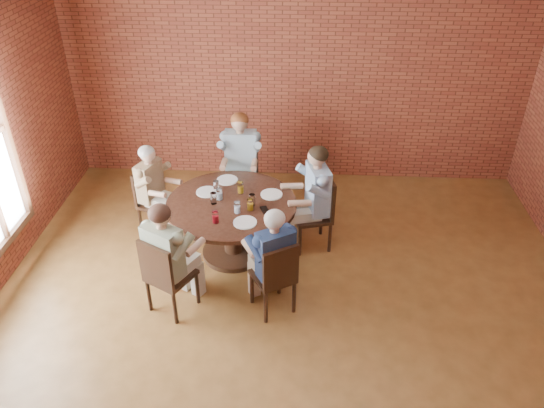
# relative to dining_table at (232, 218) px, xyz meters

# --- Properties ---
(floor) EXTENTS (7.00, 7.00, 0.00)m
(floor) POSITION_rel_dining_table_xyz_m (0.70, -1.44, -0.53)
(floor) COLOR brown
(floor) RESTS_ON ground
(wall_back) EXTENTS (7.00, 0.00, 7.00)m
(wall_back) POSITION_rel_dining_table_xyz_m (0.70, 2.06, 1.17)
(wall_back) COLOR brown
(wall_back) RESTS_ON ground
(dining_table) EXTENTS (1.52, 1.52, 0.75)m
(dining_table) POSITION_rel_dining_table_xyz_m (0.00, 0.00, 0.00)
(dining_table) COLOR #321C10
(dining_table) RESTS_ON floor
(chair_a) EXTENTS (0.54, 0.54, 0.95)m
(chair_a) POSITION_rel_dining_table_xyz_m (1.03, 0.27, -0.01)
(chair_a) COLOR #321C10
(chair_a) RESTS_ON floor
(diner_a) EXTENTS (0.79, 0.70, 1.36)m
(diner_a) POSITION_rel_dining_table_xyz_m (0.94, 0.25, 0.15)
(diner_a) COLOR teal
(diner_a) RESTS_ON floor
(chair_b) EXTENTS (0.45, 0.45, 0.96)m
(chair_b) POSITION_rel_dining_table_xyz_m (-0.01, 1.20, -0.01)
(chair_b) COLOR #321C10
(chair_b) RESTS_ON floor
(diner_b) EXTENTS (0.55, 0.68, 1.37)m
(diner_b) POSITION_rel_dining_table_xyz_m (-0.01, 1.11, 0.15)
(diner_b) COLOR #96B1BF
(diner_b) RESTS_ON floor
(chair_c) EXTENTS (0.49, 0.49, 0.88)m
(chair_c) POSITION_rel_dining_table_xyz_m (-1.08, 0.44, -0.05)
(chair_c) COLOR #321C10
(chair_c) RESTS_ON floor
(diner_c) EXTENTS (0.71, 0.65, 1.23)m
(diner_c) POSITION_rel_dining_table_xyz_m (-1.02, 0.41, 0.09)
(diner_c) COLOR brown
(diner_c) RESTS_ON floor
(chair_d) EXTENTS (0.57, 0.57, 0.93)m
(chair_d) POSITION_rel_dining_table_xyz_m (-0.57, -1.02, -0.02)
(chair_d) COLOR #321C10
(chair_d) RESTS_ON floor
(diner_d) EXTENTS (0.77, 0.81, 1.32)m
(diner_d) POSITION_rel_dining_table_xyz_m (-0.53, -0.95, 0.13)
(diner_d) COLOR gray
(diner_d) RESTS_ON floor
(chair_e) EXTENTS (0.54, 0.54, 0.90)m
(chair_e) POSITION_rel_dining_table_xyz_m (0.57, -0.97, -0.04)
(chair_e) COLOR #321C10
(chair_e) RESTS_ON floor
(diner_e) EXTENTS (0.72, 0.76, 1.27)m
(diner_e) POSITION_rel_dining_table_xyz_m (0.53, -0.90, 0.10)
(diner_e) COLOR #1C2B4E
(diner_e) RESTS_ON floor
(plate_a) EXTENTS (0.26, 0.26, 0.01)m
(plate_a) POSITION_rel_dining_table_xyz_m (0.46, 0.19, 0.23)
(plate_a) COLOR white
(plate_a) RESTS_ON dining_table
(plate_b) EXTENTS (0.26, 0.26, 0.01)m
(plate_b) POSITION_rel_dining_table_xyz_m (-0.11, 0.50, 0.23)
(plate_b) COLOR white
(plate_b) RESTS_ON dining_table
(plate_c) EXTENTS (0.26, 0.26, 0.01)m
(plate_c) POSITION_rel_dining_table_xyz_m (-0.32, 0.21, 0.23)
(plate_c) COLOR white
(plate_c) RESTS_ON dining_table
(plate_d) EXTENTS (0.26, 0.26, 0.01)m
(plate_d) POSITION_rel_dining_table_xyz_m (0.20, -0.41, 0.23)
(plate_d) COLOR white
(plate_d) RESTS_ON dining_table
(glass_a) EXTENTS (0.07, 0.07, 0.14)m
(glass_a) POSITION_rel_dining_table_xyz_m (0.25, -0.04, 0.29)
(glass_a) COLOR white
(glass_a) RESTS_ON dining_table
(glass_b) EXTENTS (0.07, 0.07, 0.14)m
(glass_b) POSITION_rel_dining_table_xyz_m (0.09, 0.23, 0.29)
(glass_b) COLOR white
(glass_b) RESTS_ON dining_table
(glass_c) EXTENTS (0.07, 0.07, 0.14)m
(glass_c) POSITION_rel_dining_table_xyz_m (-0.21, 0.24, 0.29)
(glass_c) COLOR white
(glass_c) RESTS_ON dining_table
(glass_d) EXTENTS (0.07, 0.07, 0.14)m
(glass_d) POSITION_rel_dining_table_xyz_m (-0.14, 0.06, 0.29)
(glass_d) COLOR white
(glass_d) RESTS_ON dining_table
(glass_e) EXTENTS (0.07, 0.07, 0.14)m
(glass_e) POSITION_rel_dining_table_xyz_m (-0.20, -0.03, 0.29)
(glass_e) COLOR white
(glass_e) RESTS_ON dining_table
(glass_f) EXTENTS (0.07, 0.07, 0.14)m
(glass_f) POSITION_rel_dining_table_xyz_m (-0.12, -0.41, 0.29)
(glass_f) COLOR white
(glass_f) RESTS_ON dining_table
(glass_g) EXTENTS (0.07, 0.07, 0.14)m
(glass_g) POSITION_rel_dining_table_xyz_m (0.10, -0.21, 0.29)
(glass_g) COLOR white
(glass_g) RESTS_ON dining_table
(glass_h) EXTENTS (0.07, 0.07, 0.14)m
(glass_h) POSITION_rel_dining_table_xyz_m (0.23, -0.14, 0.29)
(glass_h) COLOR white
(glass_h) RESTS_ON dining_table
(smartphone) EXTENTS (0.13, 0.17, 0.01)m
(smartphone) POSITION_rel_dining_table_xyz_m (0.40, -0.14, 0.23)
(smartphone) COLOR black
(smartphone) RESTS_ON dining_table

